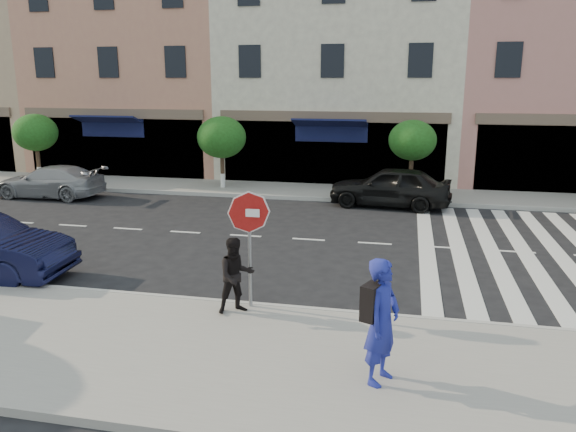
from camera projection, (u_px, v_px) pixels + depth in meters
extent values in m
plane|color=black|center=(280.00, 286.00, 13.31)|extent=(120.00, 120.00, 0.00)
cube|color=gray|center=(232.00, 358.00, 9.73)|extent=(60.00, 4.50, 0.15)
cube|color=gray|center=(337.00, 193.00, 23.74)|extent=(60.00, 3.00, 0.15)
cube|color=tan|center=(149.00, 35.00, 30.00)|extent=(10.00, 9.00, 14.00)
cube|color=beige|center=(344.00, 63.00, 28.24)|extent=(11.00, 9.00, 11.00)
cylinder|color=#473323|center=(39.00, 162.00, 26.16)|extent=(0.18, 0.18, 1.65)
cylinder|color=silver|center=(40.00, 173.00, 26.28)|extent=(0.20, 0.20, 0.60)
ellipsoid|color=#1D4714|center=(35.00, 132.00, 25.83)|extent=(2.00, 2.00, 1.70)
cylinder|color=#473323|center=(222.00, 169.00, 24.35)|extent=(0.18, 0.18, 1.60)
cylinder|color=silver|center=(223.00, 180.00, 24.47)|extent=(0.20, 0.20, 0.60)
ellipsoid|color=#1D4714|center=(222.00, 137.00, 24.02)|extent=(2.10, 2.10, 1.79)
cylinder|color=#473323|center=(411.00, 174.00, 22.72)|extent=(0.18, 0.18, 1.71)
cylinder|color=silver|center=(410.00, 188.00, 22.85)|extent=(0.20, 0.20, 0.60)
ellipsoid|color=#1D4714|center=(412.00, 140.00, 22.39)|extent=(1.90, 1.90, 1.62)
cylinder|color=gray|center=(250.00, 255.00, 11.49)|extent=(0.07, 0.07, 2.22)
cylinder|color=white|center=(249.00, 212.00, 11.26)|extent=(0.87, 0.04, 0.87)
cylinder|color=#9E1411|center=(249.00, 212.00, 11.24)|extent=(0.81, 0.06, 0.81)
cube|color=white|center=(248.00, 213.00, 11.21)|extent=(0.46, 0.04, 0.16)
imported|color=navy|center=(382.00, 321.00, 8.62)|extent=(0.73, 0.86, 2.01)
imported|color=black|center=(236.00, 275.00, 11.28)|extent=(0.96, 0.91, 1.57)
imported|color=gray|center=(50.00, 182.00, 23.03)|extent=(4.51, 1.86, 1.30)
imported|color=black|center=(390.00, 187.00, 21.31)|extent=(4.74, 2.34, 1.55)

